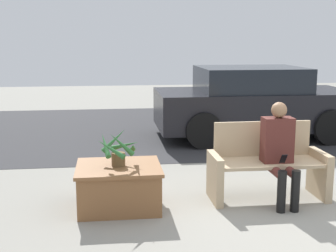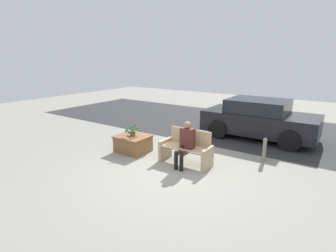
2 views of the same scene
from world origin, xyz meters
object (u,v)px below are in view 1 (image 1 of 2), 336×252
object	(u,v)px
person_seated	(280,149)
planter_box	(119,185)
potted_plant	(118,150)
parked_car	(253,102)
bench	(267,165)

from	to	relation	value
person_seated	planter_box	bearing A→B (deg)	178.10
potted_plant	parked_car	bearing A→B (deg)	53.09
bench	person_seated	bearing A→B (deg)	-66.98
bench	potted_plant	distance (m)	1.88
planter_box	person_seated	bearing A→B (deg)	-1.90
bench	person_seated	distance (m)	0.33
planter_box	parked_car	distance (m)	4.66
person_seated	potted_plant	size ratio (longest dim) A/B	2.30
person_seated	bench	bearing A→B (deg)	113.02
planter_box	potted_plant	distance (m)	0.43
bench	planter_box	bearing A→B (deg)	-175.94
planter_box	potted_plant	bearing A→B (deg)	-49.42
bench	parked_car	size ratio (longest dim) A/B	0.37
potted_plant	person_seated	bearing A→B (deg)	-1.82
person_seated	potted_plant	xyz separation A→B (m)	(-1.94, 0.06, 0.03)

